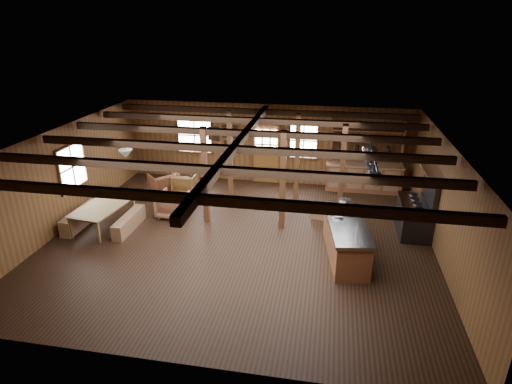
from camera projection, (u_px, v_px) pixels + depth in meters
The scene contains 22 objects.
room at pixel (239, 192), 10.91m from camera, with size 10.04×9.04×2.84m.
ceiling_joists at pixel (240, 141), 10.59m from camera, with size 9.80×8.82×0.18m.
timber_posts at pixel (271, 167), 12.72m from camera, with size 3.95×2.35×2.80m.
back_door at pixel (266, 159), 15.16m from camera, with size 1.02×0.08×2.15m.
window_back_left at pixel (195, 135), 15.33m from camera, with size 1.32×0.06×1.32m.
window_back_right at pixel (304, 141), 14.69m from camera, with size 1.02×0.06×1.32m.
window_left at pixel (72, 167), 12.11m from camera, with size 0.14×1.24×1.32m.
notice_boards at pixel (224, 136), 15.13m from camera, with size 1.08×0.03×0.90m.
back_counter at pixel (364, 174), 14.49m from camera, with size 2.55×0.60×2.45m.
pendant_lamps at pixel (167, 145), 11.87m from camera, with size 1.86×2.36×0.66m.
pot_rack at pixel (372, 163), 10.33m from camera, with size 0.40×3.00×0.44m.
kitchen_island at pixel (346, 239), 10.51m from camera, with size 1.23×2.60×1.20m.
step_stool at pixel (319, 212), 12.64m from camera, with size 0.46×0.33×0.41m, color brown.
commercial_range at pixel (416, 212), 11.62m from camera, with size 0.81×1.57×1.94m.
dining_table at pixel (105, 216), 12.03m from camera, with size 1.89×1.05×0.66m, color olive.
bench_wall at pixel (81, 218), 12.19m from camera, with size 0.32×1.70×0.47m, color brown.
bench_aisle at pixel (129, 222), 11.96m from camera, with size 0.29×1.56×0.43m, color brown.
armchair_a at pixel (163, 184), 14.33m from camera, with size 0.76×0.79×0.72m, color brown.
armchair_b at pixel (186, 183), 14.37m from camera, with size 0.75×0.77×0.70m, color brown.
armchair_c at pixel (173, 204), 12.69m from camera, with size 0.81×0.83×0.76m, color #966344.
counter_pot at pixel (345, 202), 11.22m from camera, with size 0.29×0.29×0.18m, color silver.
bowl at pixel (338, 216), 10.59m from camera, with size 0.27×0.27×0.07m, color silver.
Camera 1 is at (2.22, -9.86, 5.54)m, focal length 30.00 mm.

